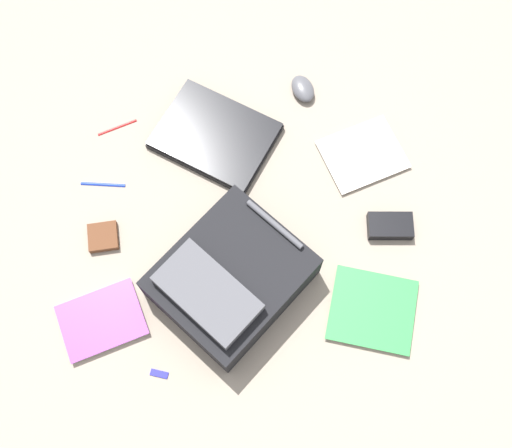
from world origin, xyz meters
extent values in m
plane|color=gray|center=(0.00, 0.00, 0.00)|extent=(3.33, 3.33, 0.00)
cube|color=black|center=(0.20, -0.05, 0.06)|extent=(0.51, 0.51, 0.13)
cube|color=#4C4C51|center=(0.26, -0.11, 0.15)|extent=(0.30, 0.30, 0.04)
cylinder|color=#4C4C51|center=(0.07, 0.08, 0.14)|extent=(0.16, 0.15, 0.02)
cube|color=black|center=(-0.28, -0.07, 0.01)|extent=(0.41, 0.44, 0.02)
cube|color=black|center=(-0.28, -0.07, 0.03)|extent=(0.41, 0.43, 0.01)
cube|color=silver|center=(-0.18, 0.39, 0.00)|extent=(0.26, 0.28, 0.01)
cube|color=silver|center=(-0.18, 0.39, 0.01)|extent=(0.26, 0.29, 0.00)
cube|color=silver|center=(0.31, 0.35, 0.01)|extent=(0.27, 0.28, 0.01)
cube|color=#2D8C3F|center=(0.31, 0.35, 0.01)|extent=(0.28, 0.29, 0.00)
cube|color=silver|center=(0.28, -0.42, 0.01)|extent=(0.23, 0.26, 0.02)
cube|color=purple|center=(0.28, -0.42, 0.02)|extent=(0.23, 0.27, 0.00)
ellipsoid|color=#4C4C51|center=(-0.43, 0.22, 0.02)|extent=(0.12, 0.09, 0.04)
cube|color=black|center=(0.06, 0.43, 0.02)|extent=(0.09, 0.14, 0.04)
cylinder|color=#1933B2|center=(-0.15, -0.42, 0.00)|extent=(0.03, 0.14, 0.01)
cylinder|color=red|center=(-0.34, -0.38, 0.00)|extent=(0.05, 0.13, 0.01)
cube|color=#59331E|center=(0.03, -0.42, 0.01)|extent=(0.09, 0.09, 0.02)
cube|color=#191999|center=(0.44, -0.27, 0.00)|extent=(0.03, 0.05, 0.01)
camera|label=1|loc=(0.65, -0.01, 1.78)|focal=44.14mm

